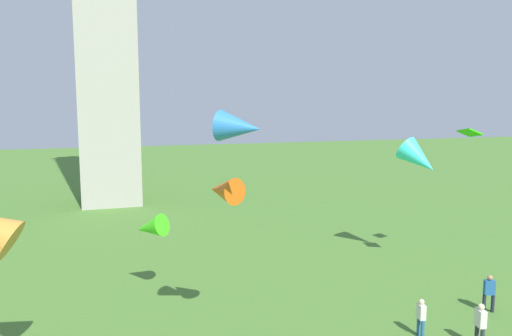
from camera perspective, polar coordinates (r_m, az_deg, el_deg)
person_1 at (r=25.96m, az=25.50°, el=-12.81°), size 0.53×0.42×1.79m
person_2 at (r=22.41m, az=18.65°, el=-15.95°), size 0.32×0.50×1.64m
person_3 at (r=22.32m, az=24.64°, el=-16.05°), size 0.37×0.56×1.83m
kite_flying_1 at (r=30.95m, az=18.45°, el=1.03°), size 2.57×3.13×2.53m
kite_flying_2 at (r=25.38m, az=-12.25°, el=-6.78°), size 2.13×2.10×1.53m
kite_flying_5 at (r=16.62m, az=-1.89°, el=4.76°), size 1.92×1.87×1.19m
kite_flying_6 at (r=28.38m, az=23.60°, el=3.79°), size 0.99×1.37×0.55m
kite_flying_7 at (r=19.55m, az=-3.89°, el=-2.61°), size 1.64×1.88×1.16m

